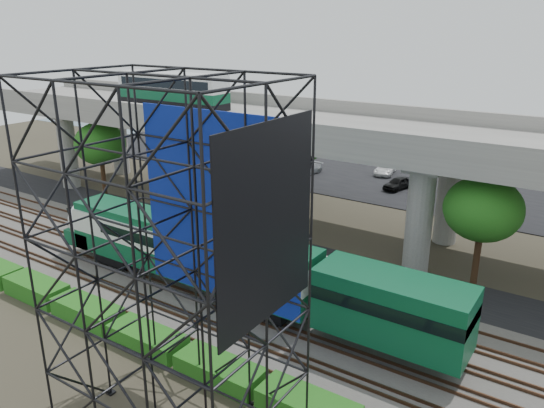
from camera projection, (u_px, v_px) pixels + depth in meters
The scene contains 13 objects.
ground at pixel (188, 308), 32.76m from camera, with size 140.00×140.00×0.00m, color #474233.
ballast_bed at pixel (209, 294), 34.31m from camera, with size 90.00×12.00×0.20m, color slate.
service_road at pixel (280, 251), 41.04m from camera, with size 90.00×5.00×0.08m, color black.
parking_lot at pixel (393, 180), 59.59m from camera, with size 90.00×18.00×0.08m, color black.
harbor_water at pixel (449, 146), 76.96m from camera, with size 140.00×40.00×0.03m, color slate.
rail_tracks at pixel (209, 292), 34.25m from camera, with size 90.00×9.52×0.16m.
commuter_train at pixel (212, 256), 33.23m from camera, with size 29.30×3.06×4.30m.
overpass at pixel (305, 133), 43.36m from camera, with size 80.00×12.00×12.40m.
scaffold_tower at pixel (171, 275), 20.48m from camera, with size 9.36×6.36×15.00m.
hedge_strip at pixel (148, 338), 28.66m from camera, with size 34.60×1.80×1.20m.
trees at pixel (270, 159), 46.18m from camera, with size 40.94×16.94×7.69m.
suv at pixel (174, 218), 45.91m from camera, with size 2.33×5.06×1.41m, color black.
parked_cars at pixel (397, 177), 58.72m from camera, with size 37.50×9.46×1.31m.
Camera 1 is at (20.35, -21.25, 16.63)m, focal length 35.00 mm.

